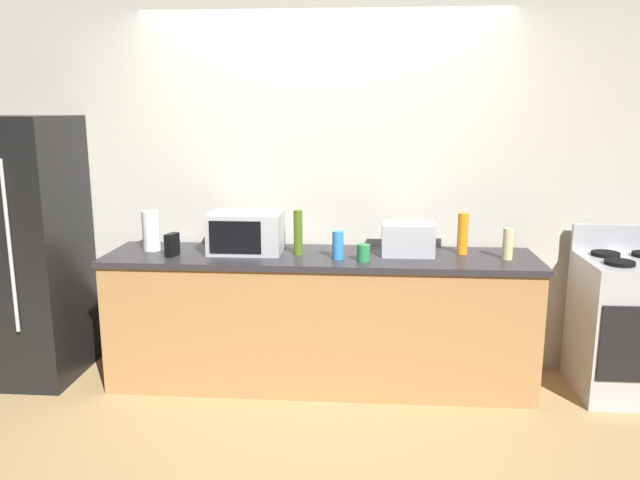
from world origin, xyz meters
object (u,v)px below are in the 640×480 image
object	(u,v)px
microwave	(246,232)
paper_towel_roll	(151,231)
stove_range	(626,326)
bottle_hand_soap	(508,244)
bottle_spray_cleaner	(338,245)
cordless_phone	(172,245)
mug_green	(363,253)
refrigerator	(22,249)
bottle_dish_soap	(463,234)
bottle_olive_oil	(298,232)
toaster_oven	(408,239)

from	to	relation	value
microwave	paper_towel_roll	bearing A→B (deg)	179.81
stove_range	microwave	distance (m)	2.56
bottle_hand_soap	bottle_spray_cleaner	size ratio (longest dim) A/B	1.11
cordless_phone	mug_green	distance (m)	1.25
refrigerator	bottle_dish_soap	xyz separation A→B (m)	(2.99, 0.10, 0.14)
cordless_phone	bottle_dish_soap	bearing A→B (deg)	21.47
stove_range	mug_green	world-z (taller)	stove_range
bottle_dish_soap	bottle_spray_cleaner	bearing A→B (deg)	-165.60
refrigerator	microwave	bearing A→B (deg)	1.77
microwave	bottle_spray_cleaner	world-z (taller)	microwave
refrigerator	bottle_spray_cleaner	world-z (taller)	refrigerator
bottle_olive_oil	microwave	bearing A→B (deg)	172.80
refrigerator	mug_green	world-z (taller)	refrigerator
stove_range	toaster_oven	size ratio (longest dim) A/B	3.18
stove_range	bottle_dish_soap	distance (m)	1.21
mug_green	stove_range	bearing A→B (deg)	4.88
bottle_hand_soap	bottle_dish_soap	distance (m)	0.30
toaster_oven	mug_green	world-z (taller)	toaster_oven
cordless_phone	bottle_spray_cleaner	xyz separation A→B (m)	(1.08, 0.00, 0.02)
refrigerator	paper_towel_roll	size ratio (longest dim) A/B	6.67
toaster_oven	cordless_phone	size ratio (longest dim) A/B	2.27
stove_range	mug_green	distance (m)	1.79
bottle_spray_cleaner	refrigerator	bearing A→B (deg)	177.20
stove_range	bottle_dish_soap	xyz separation A→B (m)	(-1.06, 0.10, 0.58)
microwave	bottle_dish_soap	bearing A→B (deg)	2.19
paper_towel_roll	microwave	bearing A→B (deg)	-0.19
stove_range	cordless_phone	xyz separation A→B (m)	(-2.96, -0.11, 0.51)
paper_towel_roll	bottle_spray_cleaner	bearing A→B (deg)	-7.00
refrigerator	bottle_dish_soap	world-z (taller)	refrigerator
bottle_spray_cleaner	bottle_olive_oil	bearing A→B (deg)	157.75
microwave	bottle_olive_oil	size ratio (longest dim) A/B	1.62
stove_range	toaster_oven	world-z (taller)	toaster_oven
toaster_oven	bottle_hand_soap	distance (m)	0.64
toaster_oven	cordless_phone	bearing A→B (deg)	-173.79
toaster_oven	paper_towel_roll	distance (m)	1.73
paper_towel_roll	bottle_dish_soap	world-z (taller)	bottle_dish_soap
microwave	paper_towel_roll	world-z (taller)	same
toaster_oven	bottle_dish_soap	bearing A→B (deg)	6.71
microwave	refrigerator	bearing A→B (deg)	-178.23
bottle_dish_soap	mug_green	world-z (taller)	bottle_dish_soap
paper_towel_roll	bottle_dish_soap	xyz separation A→B (m)	(2.09, 0.05, 0.00)
mug_green	cordless_phone	bearing A→B (deg)	178.20
paper_towel_roll	mug_green	size ratio (longest dim) A/B	2.52
microwave	bottle_olive_oil	bearing A→B (deg)	-7.20
microwave	mug_green	world-z (taller)	microwave
mug_green	bottle_spray_cleaner	bearing A→B (deg)	166.36
microwave	bottle_olive_oil	distance (m)	0.36
bottle_dish_soap	cordless_phone	bearing A→B (deg)	-173.69
cordless_phone	bottle_hand_soap	bearing A→B (deg)	17.15
cordless_phone	bottle_hand_soap	xyz separation A→B (m)	(2.16, 0.08, 0.03)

